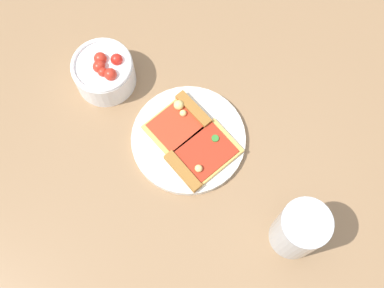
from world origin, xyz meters
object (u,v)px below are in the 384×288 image
object	(u,v)px
pizza_slice_far	(200,158)
salad_bowl	(104,72)
plate	(188,139)
pizza_slice_near	(181,120)
soda_glass	(299,230)

from	to	relation	value
pizza_slice_far	salad_bowl	size ratio (longest dim) A/B	1.27
plate	pizza_slice_far	xyz separation A→B (m)	(0.02, -0.04, 0.01)
plate	pizza_slice_near	bearing A→B (deg)	111.64
pizza_slice_near	soda_glass	distance (m)	0.30
pizza_slice_far	salad_bowl	world-z (taller)	salad_bowl
pizza_slice_near	salad_bowl	size ratio (longest dim) A/B	1.15
pizza_slice_far	salad_bowl	bearing A→B (deg)	136.55
plate	pizza_slice_near	xyz separation A→B (m)	(-0.01, 0.03, 0.01)
pizza_slice_near	salad_bowl	distance (m)	0.18
pizza_slice_far	salad_bowl	distance (m)	0.26
pizza_slice_near	pizza_slice_far	size ratio (longest dim) A/B	0.91
plate	pizza_slice_far	bearing A→B (deg)	-63.14
salad_bowl	pizza_slice_far	bearing A→B (deg)	-43.45
plate	pizza_slice_far	world-z (taller)	pizza_slice_far
pizza_slice_far	soda_glass	bearing A→B (deg)	-42.00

